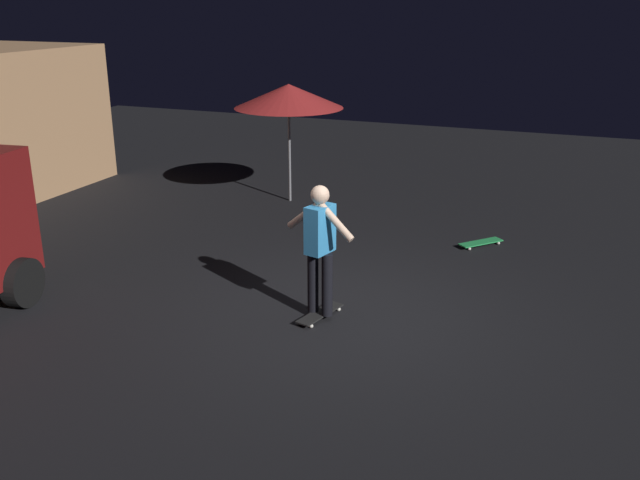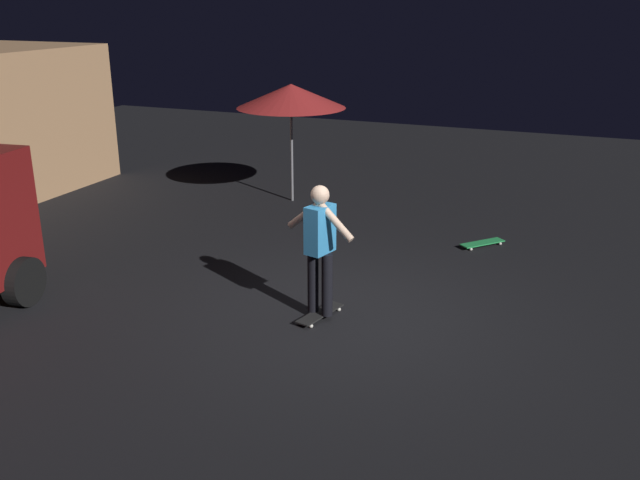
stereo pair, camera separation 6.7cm
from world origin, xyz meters
TOP-DOWN VIEW (x-y plane):
  - ground_plane at (0.00, 0.00)m, footprint 28.00×28.00m
  - patio_umbrella at (4.60, 2.80)m, footprint 2.10×2.10m
  - skateboard_ridden at (-0.20, 0.27)m, footprint 0.81×0.39m
  - skateboard_spare at (3.29, -1.20)m, footprint 0.72×0.67m
  - skater at (-0.20, 0.27)m, footprint 0.42×0.97m

SIDE VIEW (x-z plane):
  - ground_plane at x=0.00m, z-range 0.00..0.00m
  - skateboard_ridden at x=-0.20m, z-range 0.02..0.09m
  - skateboard_spare at x=3.29m, z-range 0.02..0.09m
  - skater at x=-0.20m, z-range 0.20..1.87m
  - patio_umbrella at x=4.60m, z-range 0.92..3.22m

